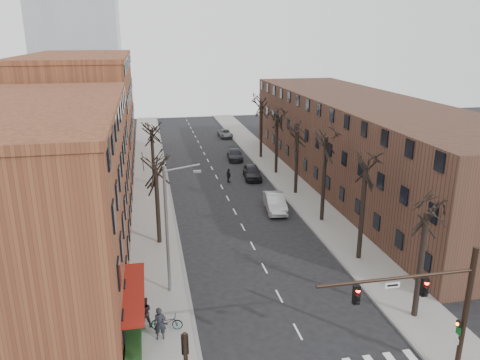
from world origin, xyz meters
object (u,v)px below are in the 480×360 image
parked_car_near (252,172)px  parked_car_mid (235,155)px  pedestrian_a (160,324)px  bicycle (167,322)px  silver_sedan (275,202)px

parked_car_near → parked_car_mid: size_ratio=1.00×
parked_car_mid → pedestrian_a: size_ratio=2.49×
parked_car_mid → bicycle: parked_car_mid is taller
silver_sedan → bicycle: size_ratio=2.75×
parked_car_mid → bicycle: size_ratio=2.58×
pedestrian_a → silver_sedan: bearing=57.6°
parked_car_mid → pedestrian_a: pedestrian_a is taller
parked_car_mid → bicycle: bearing=-100.9°
parked_car_near → bicycle: size_ratio=2.59×
pedestrian_a → bicycle: size_ratio=1.04×
parked_car_near → bicycle: 31.26m
parked_car_mid → bicycle: 39.86m
parked_car_near → pedestrian_a: size_ratio=2.50×
silver_sedan → pedestrian_a: bearing=-116.2°
parked_car_mid → bicycle: (-11.42, -38.19, -0.06)m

